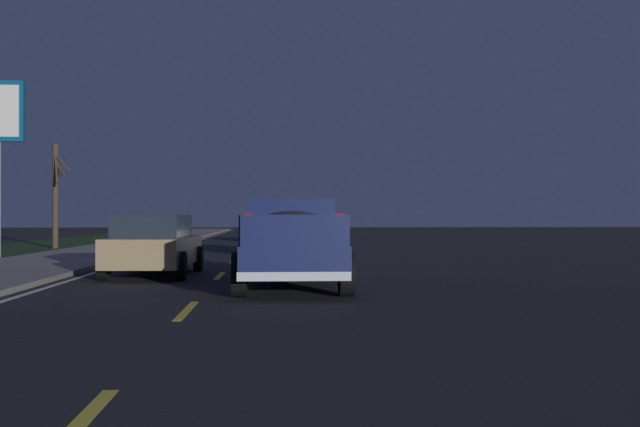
{
  "coord_description": "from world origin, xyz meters",
  "views": [
    {
      "loc": [
        -1.98,
        -1.42,
        1.5
      ],
      "look_at": [
        16.44,
        -2.52,
        1.57
      ],
      "focal_mm": 41.31,
      "sensor_mm": 36.0,
      "label": 1
    }
  ],
  "objects_px": {
    "sedan_silver": "(284,229)",
    "sedan_white": "(283,234)",
    "bare_tree_far": "(56,193)",
    "pickup_truck": "(292,241)",
    "sedan_tan": "(154,245)"
  },
  "relations": [
    {
      "from": "pickup_truck",
      "to": "sedan_silver",
      "type": "height_order",
      "value": "pickup_truck"
    },
    {
      "from": "sedan_white",
      "to": "pickup_truck",
      "type": "bearing_deg",
      "value": -179.85
    },
    {
      "from": "sedan_white",
      "to": "sedan_silver",
      "type": "bearing_deg",
      "value": -0.67
    },
    {
      "from": "pickup_truck",
      "to": "sedan_silver",
      "type": "relative_size",
      "value": 1.22
    },
    {
      "from": "sedan_silver",
      "to": "bare_tree_far",
      "type": "xyz_separation_m",
      "value": [
        -7.29,
        10.8,
        1.83
      ]
    },
    {
      "from": "sedan_white",
      "to": "bare_tree_far",
      "type": "height_order",
      "value": "bare_tree_far"
    },
    {
      "from": "sedan_silver",
      "to": "sedan_white",
      "type": "bearing_deg",
      "value": 179.33
    },
    {
      "from": "sedan_white",
      "to": "sedan_tan",
      "type": "distance_m",
      "value": 10.97
    },
    {
      "from": "pickup_truck",
      "to": "bare_tree_far",
      "type": "bearing_deg",
      "value": 28.52
    },
    {
      "from": "sedan_white",
      "to": "sedan_tan",
      "type": "relative_size",
      "value": 0.99
    },
    {
      "from": "pickup_truck",
      "to": "sedan_white",
      "type": "distance_m",
      "value": 13.66
    },
    {
      "from": "sedan_silver",
      "to": "sedan_tan",
      "type": "bearing_deg",
      "value": 171.55
    },
    {
      "from": "sedan_silver",
      "to": "bare_tree_far",
      "type": "relative_size",
      "value": 0.9
    },
    {
      "from": "sedan_white",
      "to": "bare_tree_far",
      "type": "relative_size",
      "value": 0.9
    },
    {
      "from": "sedan_tan",
      "to": "bare_tree_far",
      "type": "relative_size",
      "value": 0.91
    }
  ]
}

